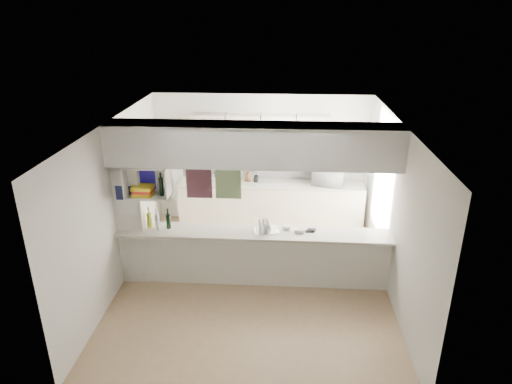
# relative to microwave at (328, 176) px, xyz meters

# --- Properties ---
(floor) EXTENTS (4.80, 4.80, 0.00)m
(floor) POSITION_rel_microwave_xyz_m (-1.30, -2.11, -1.09)
(floor) COLOR #A17E5D
(floor) RESTS_ON ground
(ceiling) EXTENTS (4.80, 4.80, 0.00)m
(ceiling) POSITION_rel_microwave_xyz_m (-1.30, -2.11, 1.51)
(ceiling) COLOR white
(ceiling) RESTS_ON wall_back
(wall_back) EXTENTS (4.20, 0.00, 4.20)m
(wall_back) POSITION_rel_microwave_xyz_m (-1.30, 0.29, 0.21)
(wall_back) COLOR silver
(wall_back) RESTS_ON floor
(wall_left) EXTENTS (0.00, 4.80, 4.80)m
(wall_left) POSITION_rel_microwave_xyz_m (-3.40, -2.11, 0.21)
(wall_left) COLOR silver
(wall_left) RESTS_ON floor
(wall_right) EXTENTS (0.00, 4.80, 4.80)m
(wall_right) POSITION_rel_microwave_xyz_m (0.80, -2.11, 0.21)
(wall_right) COLOR silver
(wall_right) RESTS_ON floor
(servery_partition) EXTENTS (4.20, 0.50, 2.60)m
(servery_partition) POSITION_rel_microwave_xyz_m (-1.48, -2.11, 0.57)
(servery_partition) COLOR silver
(servery_partition) RESTS_ON floor
(cubby_shelf) EXTENTS (0.65, 0.35, 0.50)m
(cubby_shelf) POSITION_rel_microwave_xyz_m (-2.87, -2.17, 0.63)
(cubby_shelf) COLOR white
(cubby_shelf) RESTS_ON bulkhead
(kitchen_run) EXTENTS (3.60, 0.63, 2.24)m
(kitchen_run) POSITION_rel_microwave_xyz_m (-1.14, 0.03, -0.26)
(kitchen_run) COLOR beige
(kitchen_run) RESTS_ON floor
(microwave) EXTENTS (0.66, 0.50, 0.33)m
(microwave) POSITION_rel_microwave_xyz_m (0.00, 0.00, 0.00)
(microwave) COLOR white
(microwave) RESTS_ON bench_top
(bowl) EXTENTS (0.26, 0.26, 0.06)m
(bowl) POSITION_rel_microwave_xyz_m (-0.05, -0.01, 0.20)
(bowl) COLOR #180E9E
(bowl) RESTS_ON microwave
(dish_rack) EXTENTS (0.45, 0.38, 0.21)m
(dish_rack) POSITION_rel_microwave_xyz_m (-1.11, -2.07, -0.08)
(dish_rack) COLOR silver
(dish_rack) RESTS_ON breakfast_bar
(cup) EXTENTS (0.15, 0.15, 0.10)m
(cup) POSITION_rel_microwave_xyz_m (-1.09, -2.17, -0.10)
(cup) COLOR white
(cup) RESTS_ON dish_rack
(wine_bottles) EXTENTS (0.52, 0.15, 0.36)m
(wine_bottles) POSITION_rel_microwave_xyz_m (-2.85, -2.11, -0.04)
(wine_bottles) COLOR black
(wine_bottles) RESTS_ON breakfast_bar
(plastic_tubs) EXTENTS (0.51, 0.21, 0.07)m
(plastic_tubs) POSITION_rel_microwave_xyz_m (-0.63, -2.02, -0.14)
(plastic_tubs) COLOR silver
(plastic_tubs) RESTS_ON breakfast_bar
(utensil_jar) EXTENTS (0.09, 0.09, 0.13)m
(utensil_jar) POSITION_rel_microwave_xyz_m (-1.40, 0.04, -0.10)
(utensil_jar) COLOR black
(utensil_jar) RESTS_ON bench_top
(knife_block) EXTENTS (0.12, 0.11, 0.19)m
(knife_block) POSITION_rel_microwave_xyz_m (-1.57, 0.07, -0.07)
(knife_block) COLOR brown
(knife_block) RESTS_ON bench_top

